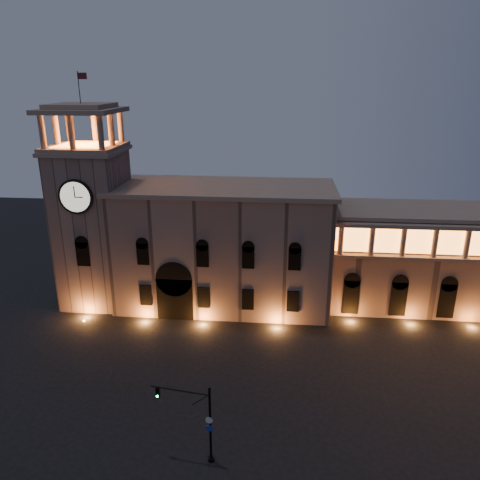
{
  "coord_description": "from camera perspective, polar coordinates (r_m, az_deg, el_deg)",
  "views": [
    {
      "loc": [
        6.19,
        -40.42,
        31.55
      ],
      "look_at": [
        0.93,
        16.0,
        11.87
      ],
      "focal_mm": 35.0,
      "sensor_mm": 36.0,
      "label": 1
    }
  ],
  "objects": [
    {
      "name": "ground",
      "position": [
        51.65,
        -2.83,
        -18.53
      ],
      "size": [
        160.0,
        160.0,
        0.0
      ],
      "primitive_type": "plane",
      "color": "black",
      "rests_on": "ground"
    },
    {
      "name": "government_building",
      "position": [
        66.9,
        -2.09,
        -0.77
      ],
      "size": [
        30.8,
        12.8,
        17.6
      ],
      "color": "#8A6A5A",
      "rests_on": "ground"
    },
    {
      "name": "clock_tower",
      "position": [
        69.61,
        -17.47,
        2.36
      ],
      "size": [
        9.8,
        9.8,
        32.4
      ],
      "color": "#8A6A5A",
      "rests_on": "ground"
    },
    {
      "name": "colonnade_wing",
      "position": [
        73.43,
        25.57,
        -2.07
      ],
      "size": [
        40.6,
        11.5,
        14.5
      ],
      "color": "#856555",
      "rests_on": "ground"
    },
    {
      "name": "traffic_light",
      "position": [
        42.68,
        -4.93,
        -21.18
      ],
      "size": [
        5.48,
        1.14,
        7.58
      ],
      "rotation": [
        0.0,
        0.0,
        -0.15
      ],
      "color": "black",
      "rests_on": "ground"
    }
  ]
}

